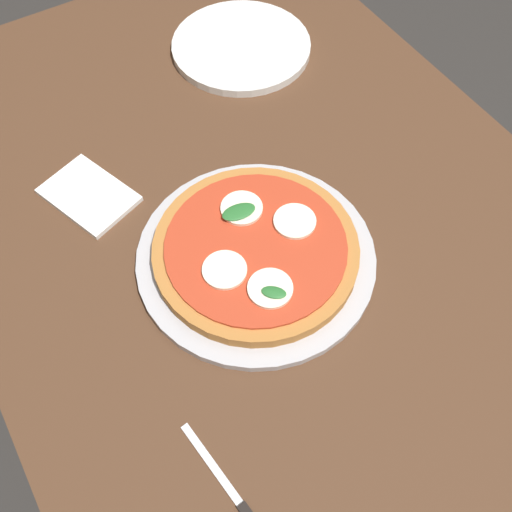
{
  "coord_description": "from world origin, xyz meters",
  "views": [
    {
      "loc": [
        0.45,
        -0.28,
        1.47
      ],
      "look_at": [
        0.07,
        -0.05,
        0.79
      ],
      "focal_mm": 42.64,
      "sensor_mm": 36.0,
      "label": 1
    }
  ],
  "objects": [
    {
      "name": "ground_plane",
      "position": [
        0.0,
        0.0,
        0.0
      ],
      "size": [
        6.0,
        6.0,
        0.0
      ],
      "primitive_type": "plane",
      "color": "#2D2B28"
    },
    {
      "name": "dining_table",
      "position": [
        0.0,
        0.0,
        0.65
      ],
      "size": [
        1.18,
        0.82,
        0.78
      ],
      "color": "#4C301E",
      "rests_on": "ground_plane"
    },
    {
      "name": "serving_tray",
      "position": [
        0.07,
        -0.05,
        0.79
      ],
      "size": [
        0.32,
        0.32,
        0.01
      ],
      "primitive_type": "cylinder",
      "color": "#B2B2B7",
      "rests_on": "dining_table"
    },
    {
      "name": "knife",
      "position": [
        0.33,
        -0.22,
        0.78
      ],
      "size": [
        0.18,
        0.03,
        0.01
      ],
      "color": "black",
      "rests_on": "dining_table"
    },
    {
      "name": "pizza",
      "position": [
        0.07,
        -0.05,
        0.8
      ],
      "size": [
        0.27,
        0.27,
        0.03
      ],
      "color": "#B27033",
      "rests_on": "serving_tray"
    },
    {
      "name": "plate_white",
      "position": [
        -0.31,
        0.15,
        0.79
      ],
      "size": [
        0.24,
        0.24,
        0.01
      ],
      "primitive_type": "cylinder",
      "color": "white",
      "rests_on": "dining_table"
    },
    {
      "name": "napkin",
      "position": [
        -0.15,
        -0.2,
        0.78
      ],
      "size": [
        0.15,
        0.13,
        0.01
      ],
      "primitive_type": "cube",
      "rotation": [
        0.0,
        0.0,
        0.34
      ],
      "color": "white",
      "rests_on": "dining_table"
    }
  ]
}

